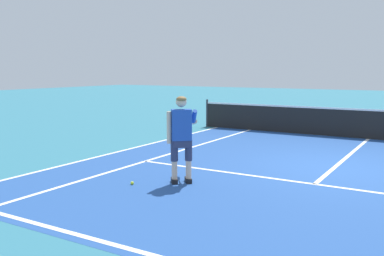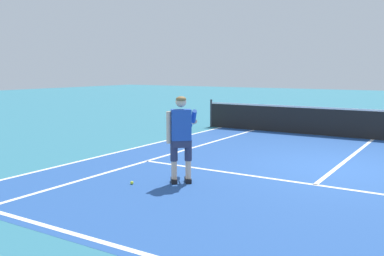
# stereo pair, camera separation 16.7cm
# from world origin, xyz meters

# --- Properties ---
(ground_plane) EXTENTS (80.00, 80.00, 0.00)m
(ground_plane) POSITION_xyz_m (0.00, 0.00, 0.00)
(ground_plane) COLOR teal
(court_inner_surface) EXTENTS (10.98, 11.04, 0.00)m
(court_inner_surface) POSITION_xyz_m (0.00, -0.63, 0.00)
(court_inner_surface) COLOR #234C93
(court_inner_surface) RESTS_ON ground
(line_service) EXTENTS (8.23, 0.10, 0.01)m
(line_service) POSITION_xyz_m (0.00, -1.71, 0.00)
(line_service) COLOR white
(line_service) RESTS_ON ground
(line_centre_service) EXTENTS (0.10, 6.40, 0.01)m
(line_centre_service) POSITION_xyz_m (0.00, 1.49, 0.00)
(line_centre_service) COLOR white
(line_centre_service) RESTS_ON ground
(line_singles_left) EXTENTS (0.10, 10.64, 0.01)m
(line_singles_left) POSITION_xyz_m (-4.12, -0.63, 0.00)
(line_singles_left) COLOR white
(line_singles_left) RESTS_ON ground
(line_doubles_left) EXTENTS (0.10, 10.64, 0.01)m
(line_doubles_left) POSITION_xyz_m (-5.49, -0.63, 0.00)
(line_doubles_left) COLOR white
(line_doubles_left) RESTS_ON ground
(tennis_net) EXTENTS (11.96, 0.08, 1.07)m
(tennis_net) POSITION_xyz_m (0.00, 4.69, 0.50)
(tennis_net) COLOR #333338
(tennis_net) RESTS_ON ground
(tennis_player) EXTENTS (0.68, 1.19, 1.71)m
(tennis_player) POSITION_xyz_m (-2.29, -2.94, 0.99)
(tennis_player) COLOR black
(tennis_player) RESTS_ON ground
(tennis_ball_near_feet) EXTENTS (0.07, 0.07, 0.07)m
(tennis_ball_near_feet) POSITION_xyz_m (-3.04, -3.56, 0.03)
(tennis_ball_near_feet) COLOR #CCE02D
(tennis_ball_near_feet) RESTS_ON ground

